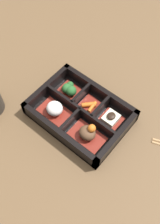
# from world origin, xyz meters

# --- Properties ---
(ground_plane) EXTENTS (3.00, 3.00, 0.00)m
(ground_plane) POSITION_xyz_m (0.00, 0.00, 0.00)
(ground_plane) COLOR brown
(bento_base) EXTENTS (0.27, 0.19, 0.01)m
(bento_base) POSITION_xyz_m (0.00, 0.00, 0.01)
(bento_base) COLOR black
(bento_base) RESTS_ON ground_plane
(bento_rim) EXTENTS (0.27, 0.19, 0.05)m
(bento_rim) POSITION_xyz_m (-0.00, -0.00, 0.02)
(bento_rim) COLOR black
(bento_rim) RESTS_ON ground_plane
(bowl_stew) EXTENTS (0.10, 0.06, 0.05)m
(bowl_stew) POSITION_xyz_m (-0.06, 0.04, 0.03)
(bowl_stew) COLOR maroon
(bowl_stew) RESTS_ON bento_base
(bowl_rice) EXTENTS (0.10, 0.06, 0.04)m
(bowl_rice) POSITION_xyz_m (0.06, 0.04, 0.03)
(bowl_rice) COLOR maroon
(bowl_rice) RESTS_ON bento_base
(bowl_tofu) EXTENTS (0.06, 0.06, 0.03)m
(bowl_tofu) POSITION_xyz_m (-0.08, -0.04, 0.02)
(bowl_tofu) COLOR maroon
(bowl_tofu) RESTS_ON bento_base
(bowl_carrots) EXTENTS (0.05, 0.06, 0.02)m
(bowl_carrots) POSITION_xyz_m (-0.00, -0.04, 0.02)
(bowl_carrots) COLOR maroon
(bowl_carrots) RESTS_ON bento_base
(bowl_greens) EXTENTS (0.06, 0.06, 0.04)m
(bowl_greens) POSITION_xyz_m (0.07, -0.04, 0.03)
(bowl_greens) COLOR maroon
(bowl_greens) RESTS_ON bento_base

